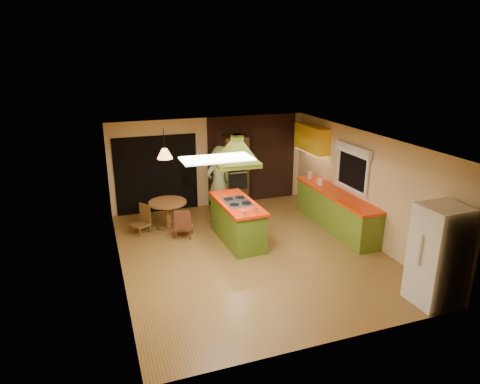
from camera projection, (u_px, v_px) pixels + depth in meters
name	position (u px, v px, depth m)	size (l,w,h in m)	color
ground	(251.00, 252.00, 9.39)	(6.50, 6.50, 0.00)	olive
room_walls	(252.00, 199.00, 8.99)	(5.50, 6.50, 6.50)	beige
ceiling_plane	(252.00, 140.00, 8.60)	(6.50, 6.50, 0.00)	silver
brick_panel	(252.00, 159.00, 12.28)	(2.64, 0.03, 2.50)	#381E14
nook_opening	(157.00, 174.00, 11.47)	(2.20, 0.03, 2.10)	black
right_counter	(335.00, 210.00, 10.55)	(0.62, 3.05, 0.92)	olive
upper_cabinets	(312.00, 139.00, 11.56)	(0.34, 1.40, 0.70)	yellow
window_right	(353.00, 160.00, 10.04)	(0.12, 1.35, 1.06)	black
fluor_panel	(217.00, 159.00, 7.18)	(1.20, 0.60, 0.03)	white
kitchen_island	(237.00, 221.00, 9.83)	(0.82, 1.93, 0.97)	#53761D
range_hood	(237.00, 146.00, 9.27)	(0.98, 0.73, 0.78)	#5C6D1B
man	(219.00, 184.00, 10.81)	(0.73, 0.48, 2.00)	#4C552D
refrigerator	(438.00, 255.00, 7.29)	(0.74, 0.70, 1.79)	white
wall_oven	(235.00, 172.00, 11.91)	(0.68, 0.62, 2.00)	#3F2B14
dining_table	(168.00, 209.00, 10.54)	(0.93, 0.93, 0.70)	brown
chair_left	(140.00, 220.00, 10.27)	(0.38, 0.38, 0.70)	brown
chair_near	(184.00, 222.00, 10.08)	(0.39, 0.39, 0.72)	brown
pendant_lamp	(165.00, 154.00, 10.10)	(0.37, 0.37, 0.24)	#FF9E3F
canister_large	(310.00, 176.00, 11.49)	(0.13, 0.13, 0.20)	beige
canister_medium	(321.00, 181.00, 10.98)	(0.14, 0.14, 0.19)	#FFEBCD
canister_small	(319.00, 181.00, 11.09)	(0.11, 0.11, 0.14)	beige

